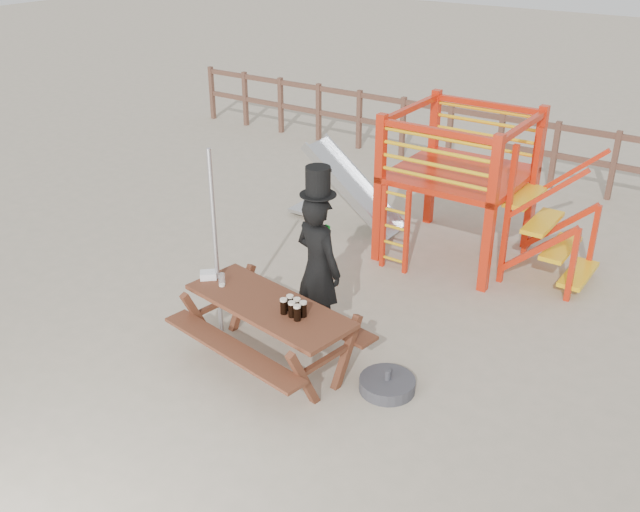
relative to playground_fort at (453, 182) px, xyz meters
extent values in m
plane|color=#B3A38B|center=(-0.12, -3.58, -1.07)|extent=(60.00, 60.00, 0.00)
cube|color=brown|center=(-0.12, 3.42, 0.03)|extent=(15.00, 0.06, 0.10)
cube|color=brown|center=(-0.12, 3.42, -0.47)|extent=(15.00, 0.06, 0.10)
cube|color=brown|center=(-7.62, 3.42, -0.47)|extent=(0.09, 0.09, 1.20)
cube|color=brown|center=(-6.62, 3.42, -0.47)|extent=(0.09, 0.09, 1.20)
cube|color=brown|center=(-5.62, 3.42, -0.47)|extent=(0.09, 0.09, 1.20)
cube|color=brown|center=(-4.62, 3.42, -0.47)|extent=(0.09, 0.09, 1.20)
cube|color=brown|center=(-3.62, 3.42, -0.47)|extent=(0.09, 0.09, 1.20)
cube|color=brown|center=(-2.62, 3.42, -0.47)|extent=(0.09, 0.09, 1.20)
cube|color=brown|center=(-1.62, 3.42, -0.47)|extent=(0.09, 0.09, 1.20)
cube|color=brown|center=(-0.62, 3.42, -0.47)|extent=(0.09, 0.09, 1.20)
cube|color=brown|center=(0.38, 3.42, -0.47)|extent=(0.09, 0.09, 1.20)
cube|color=brown|center=(1.38, 3.42, -0.47)|extent=(0.09, 0.09, 1.20)
cube|color=red|center=(-0.72, -0.78, -0.02)|extent=(0.12, 0.12, 2.10)
cube|color=red|center=(0.88, -0.78, -0.02)|extent=(0.12, 0.12, 2.10)
cube|color=red|center=(-0.72, 0.82, -0.02)|extent=(0.12, 0.12, 2.10)
cube|color=red|center=(0.88, 0.82, -0.02)|extent=(0.12, 0.12, 2.10)
cube|color=red|center=(0.08, 0.02, 0.13)|extent=(1.72, 1.72, 0.08)
cube|color=red|center=(0.08, -0.78, 0.93)|extent=(1.60, 0.08, 0.08)
cube|color=red|center=(0.08, 0.82, 0.93)|extent=(1.60, 0.08, 0.08)
cube|color=red|center=(-0.72, 0.02, 0.93)|extent=(0.08, 1.60, 0.08)
cube|color=red|center=(0.88, 0.02, 0.93)|extent=(0.08, 1.60, 0.08)
cylinder|color=yellow|center=(0.08, -0.78, 0.31)|extent=(1.50, 0.05, 0.05)
cylinder|color=yellow|center=(0.08, 0.82, 0.31)|extent=(1.50, 0.05, 0.05)
cylinder|color=yellow|center=(0.08, -0.78, 0.49)|extent=(1.50, 0.05, 0.05)
cylinder|color=yellow|center=(0.08, 0.82, 0.49)|extent=(1.50, 0.05, 0.05)
cylinder|color=yellow|center=(0.08, -0.78, 0.67)|extent=(1.50, 0.05, 0.05)
cylinder|color=yellow|center=(0.08, 0.82, 0.67)|extent=(1.50, 0.05, 0.05)
cylinder|color=yellow|center=(0.08, -0.78, 0.85)|extent=(1.50, 0.05, 0.05)
cylinder|color=yellow|center=(0.08, 0.82, 0.85)|extent=(1.50, 0.05, 0.05)
cube|color=red|center=(-0.55, -0.93, -0.47)|extent=(0.06, 0.06, 1.20)
cube|color=red|center=(-0.19, -0.93, -0.47)|extent=(0.06, 0.06, 1.20)
cylinder|color=yellow|center=(-0.37, -0.93, -0.92)|extent=(0.36, 0.04, 0.04)
cylinder|color=yellow|center=(-0.37, -0.93, -0.68)|extent=(0.36, 0.04, 0.04)
cylinder|color=yellow|center=(-0.37, -0.93, -0.44)|extent=(0.36, 0.04, 0.04)
cylinder|color=yellow|center=(-0.37, -0.93, -0.20)|extent=(0.36, 0.04, 0.04)
cylinder|color=yellow|center=(-0.37, -0.93, 0.04)|extent=(0.36, 0.04, 0.04)
cube|color=yellow|center=(1.03, 0.02, 0.01)|extent=(0.30, 0.90, 0.06)
cube|color=yellow|center=(1.31, 0.02, -0.29)|extent=(0.30, 0.90, 0.06)
cube|color=yellow|center=(1.59, 0.02, -0.59)|extent=(0.30, 0.90, 0.06)
cube|color=yellow|center=(1.87, 0.02, -0.89)|extent=(0.30, 0.90, 0.06)
cube|color=red|center=(1.43, -0.43, -0.47)|extent=(0.95, 0.08, 0.86)
cube|color=red|center=(1.43, 0.47, -0.47)|extent=(0.95, 0.08, 0.86)
cube|color=silver|center=(-1.62, 0.02, -0.45)|extent=(1.53, 0.55, 1.21)
cube|color=silver|center=(-1.62, -0.25, -0.41)|extent=(1.58, 0.04, 1.28)
cube|color=silver|center=(-1.62, 0.29, -0.41)|extent=(1.58, 0.04, 1.28)
cube|color=silver|center=(-2.52, 0.02, -0.97)|extent=(0.35, 0.55, 0.05)
cube|color=brown|center=(-0.39, -3.65, -0.34)|extent=(2.03, 1.02, 0.05)
cube|color=brown|center=(-0.48, -4.18, -0.63)|extent=(1.96, 0.57, 0.04)
cube|color=brown|center=(-0.31, -3.12, -0.63)|extent=(1.96, 0.57, 0.04)
cube|color=brown|center=(-1.21, -3.52, -0.72)|extent=(0.26, 1.16, 0.70)
cube|color=brown|center=(0.42, -3.78, -0.72)|extent=(0.26, 1.16, 0.70)
imported|color=black|center=(-0.27, -2.90, -0.19)|extent=(0.72, 0.56, 1.76)
cube|color=#0C891E|center=(-0.24, -2.77, 0.02)|extent=(0.07, 0.03, 0.41)
cylinder|color=black|center=(-0.27, -2.90, 0.70)|extent=(0.40, 0.40, 0.01)
cylinder|color=black|center=(-0.27, -2.90, 0.86)|extent=(0.27, 0.27, 0.31)
cube|color=white|center=(-0.24, -2.77, 0.96)|extent=(0.14, 0.04, 0.04)
cylinder|color=#B2B2B7|center=(-1.21, -3.54, 0.07)|extent=(0.05, 0.05, 2.28)
cylinder|color=#39383E|center=(0.91, -3.36, -1.00)|extent=(0.59, 0.59, 0.14)
cylinder|color=#39383E|center=(0.91, -3.36, -0.88)|extent=(0.07, 0.07, 0.11)
cube|color=white|center=(-1.30, -3.59, -0.28)|extent=(0.23, 0.22, 0.08)
cylinder|color=black|center=(-0.14, -3.73, -0.24)|extent=(0.07, 0.07, 0.15)
cylinder|color=beige|center=(-0.14, -3.73, -0.16)|extent=(0.08, 0.08, 0.02)
cylinder|color=black|center=(-0.03, -3.73, -0.24)|extent=(0.07, 0.07, 0.15)
cylinder|color=beige|center=(-0.03, -3.73, -0.16)|extent=(0.08, 0.08, 0.02)
cylinder|color=black|center=(0.06, -3.75, -0.24)|extent=(0.07, 0.07, 0.15)
cylinder|color=beige|center=(0.06, -3.75, -0.16)|extent=(0.08, 0.08, 0.02)
cylinder|color=black|center=(-0.13, -3.63, -0.24)|extent=(0.07, 0.07, 0.15)
cylinder|color=beige|center=(-0.13, -3.63, -0.16)|extent=(0.08, 0.08, 0.02)
cylinder|color=black|center=(-0.03, -3.64, -0.24)|extent=(0.07, 0.07, 0.15)
cylinder|color=beige|center=(-0.03, -3.64, -0.16)|extent=(0.08, 0.08, 0.02)
cylinder|color=black|center=(0.06, -3.66, -0.24)|extent=(0.07, 0.07, 0.15)
cylinder|color=beige|center=(0.06, -3.66, -0.16)|extent=(0.08, 0.08, 0.02)
cylinder|color=silver|center=(-1.06, -3.64, -0.24)|extent=(0.07, 0.07, 0.15)
cylinder|color=beige|center=(-1.06, -3.64, -0.31)|extent=(0.07, 0.07, 0.02)
camera|label=1|loc=(3.74, -8.72, 3.48)|focal=40.00mm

